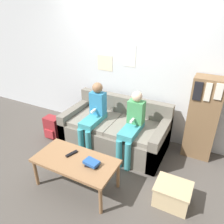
# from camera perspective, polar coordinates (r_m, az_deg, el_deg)

# --- Properties ---
(ground_plane) EXTENTS (10.00, 10.00, 0.00)m
(ground_plane) POSITION_cam_1_polar(r_m,az_deg,el_deg) (3.47, -3.27, -12.98)
(ground_plane) COLOR #4C4742
(wall_back) EXTENTS (8.00, 0.06, 2.60)m
(wall_back) POSITION_cam_1_polar(r_m,az_deg,el_deg) (3.75, 4.82, 12.64)
(wall_back) COLOR silver
(wall_back) RESTS_ON ground_plane
(couch) EXTENTS (1.70, 0.88, 0.77)m
(couch) POSITION_cam_1_polar(r_m,az_deg,el_deg) (3.71, 0.95, -4.88)
(couch) COLOR #6B665B
(couch) RESTS_ON ground_plane
(coffee_table) EXTENTS (1.07, 0.54, 0.44)m
(coffee_table) POSITION_cam_1_polar(r_m,az_deg,el_deg) (2.90, -9.48, -12.92)
(coffee_table) COLOR #8E6642
(coffee_table) RESTS_ON ground_plane
(person_left) EXTENTS (0.24, 0.59, 1.10)m
(person_left) POSITION_cam_1_polar(r_m,az_deg,el_deg) (3.51, -4.74, -0.54)
(person_left) COLOR teal
(person_left) RESTS_ON ground_plane
(person_right) EXTENTS (0.24, 0.59, 1.07)m
(person_right) POSITION_cam_1_polar(r_m,az_deg,el_deg) (3.25, 5.28, -3.33)
(person_right) COLOR teal
(person_right) RESTS_ON ground_plane
(tv_remote) EXTENTS (0.09, 0.17, 0.02)m
(tv_remote) POSITION_cam_1_polar(r_m,az_deg,el_deg) (2.95, -10.48, -10.66)
(tv_remote) COLOR black
(tv_remote) RESTS_ON coffee_table
(book_stack) EXTENTS (0.21, 0.15, 0.06)m
(book_stack) POSITION_cam_1_polar(r_m,az_deg,el_deg) (2.74, -5.29, -13.13)
(book_stack) COLOR black
(book_stack) RESTS_ON coffee_table
(bookshelf) EXTENTS (0.43, 0.30, 1.30)m
(bookshelf) POSITION_cam_1_polar(r_m,az_deg,el_deg) (3.54, 22.58, -1.61)
(bookshelf) COLOR brown
(bookshelf) RESTS_ON ground_plane
(storage_box) EXTENTS (0.43, 0.35, 0.28)m
(storage_box) POSITION_cam_1_polar(r_m,az_deg,el_deg) (2.92, 15.47, -19.97)
(storage_box) COLOR #CCB284
(storage_box) RESTS_ON ground_plane
(backpack) EXTENTS (0.27, 0.22, 0.40)m
(backpack) POSITION_cam_1_polar(r_m,az_deg,el_deg) (4.07, -15.23, -3.96)
(backpack) COLOR maroon
(backpack) RESTS_ON ground_plane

